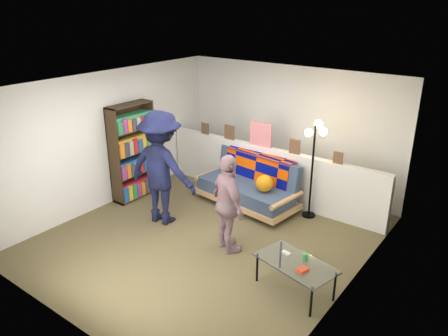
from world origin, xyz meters
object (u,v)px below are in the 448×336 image
at_px(coffee_table, 296,264).
at_px(person_left, 161,168).
at_px(futon_sofa, 250,186).
at_px(floor_lamp, 315,150).
at_px(bookshelf, 133,155).
at_px(person_right, 228,204).

bearing_deg(coffee_table, person_left, 171.84).
xyz_separation_m(futon_sofa, person_left, (-0.83, -1.37, 0.58)).
bearing_deg(floor_lamp, bookshelf, -157.34).
distance_m(floor_lamp, person_left, 2.53).
bearing_deg(futon_sofa, person_right, -67.98).
height_order(futon_sofa, person_left, person_left).
relative_size(futon_sofa, floor_lamp, 1.16).
height_order(bookshelf, floor_lamp, bookshelf).
bearing_deg(bookshelf, coffee_table, -11.49).
distance_m(futon_sofa, person_left, 1.70).
distance_m(bookshelf, coffee_table, 3.92).
relative_size(bookshelf, person_left, 0.94).
bearing_deg(person_left, floor_lamp, -145.64).
bearing_deg(floor_lamp, coffee_table, -68.75).
bearing_deg(coffee_table, bookshelf, 168.51).
bearing_deg(person_left, bookshelf, -25.70).
distance_m(futon_sofa, floor_lamp, 1.39).
bearing_deg(floor_lamp, person_right, -105.43).
height_order(coffee_table, person_left, person_left).
height_order(bookshelf, person_right, bookshelf).
bearing_deg(bookshelf, floor_lamp, 22.66).
relative_size(person_left, person_right, 1.27).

